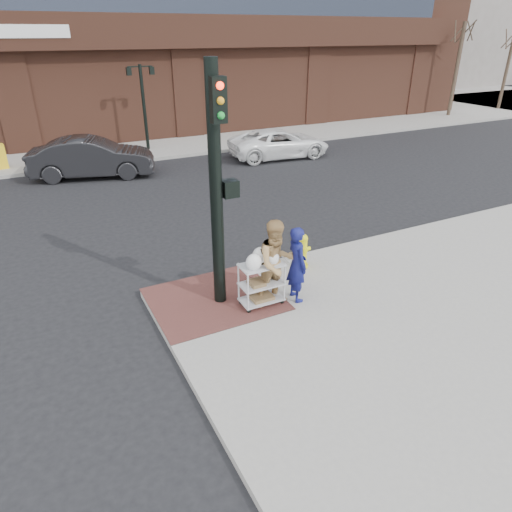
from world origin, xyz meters
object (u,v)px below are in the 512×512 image
utility_cart (262,280)px  pedestrian_tan (277,263)px  woman_blue (297,264)px  traffic_signal_pole (217,184)px  sedan_dark (92,158)px  fire_hydrant (303,250)px  minivan_white (279,143)px  lamp_post (143,98)px

utility_cart → pedestrian_tan: bearing=-19.0°
woman_blue → pedestrian_tan: size_ratio=0.89×
traffic_signal_pole → woman_blue: 2.46m
woman_blue → sedan_dark: bearing=15.1°
traffic_signal_pole → pedestrian_tan: size_ratio=2.57×
woman_blue → fire_hydrant: size_ratio=1.91×
minivan_white → fire_hydrant: size_ratio=5.40×
minivan_white → utility_cart: (-7.14, -11.68, 0.07)m
minivan_white → pedestrian_tan: bearing=155.6°
traffic_signal_pole → pedestrian_tan: 2.09m
lamp_post → traffic_signal_pole: traffic_signal_pole is taller
woman_blue → lamp_post: bearing=1.3°
sedan_dark → fire_hydrant: bearing=-147.9°
traffic_signal_pole → minivan_white: traffic_signal_pole is taller
lamp_post → utility_cart: size_ratio=3.05×
traffic_signal_pole → utility_cart: bearing=-35.7°
utility_cart → fire_hydrant: utility_cart is taller
sedan_dark → lamp_post: bearing=-27.4°
woman_blue → fire_hydrant: bearing=-33.0°
sedan_dark → pedestrian_tan: bearing=-155.7°
woman_blue → sedan_dark: size_ratio=0.34×
sedan_dark → utility_cart: 12.41m
sedan_dark → fire_hydrant: sedan_dark is taller
woman_blue → fire_hydrant: (0.95, 1.23, -0.40)m
lamp_post → traffic_signal_pole: (-2.48, -15.23, 0.21)m
traffic_signal_pole → utility_cart: 2.27m
pedestrian_tan → fire_hydrant: 1.92m
fire_hydrant → traffic_signal_pole: bearing=-167.3°
woman_blue → minivan_white: size_ratio=0.35×
woman_blue → sedan_dark: (-2.28, 12.47, -0.19)m
lamp_post → utility_cart: (-1.75, -15.75, -1.87)m
traffic_signal_pole → fire_hydrant: traffic_signal_pole is taller
sedan_dark → minivan_white: sedan_dark is taller
traffic_signal_pole → fire_hydrant: 3.36m
pedestrian_tan → sedan_dark: size_ratio=0.39×
minivan_white → lamp_post: bearing=58.6°
traffic_signal_pole → pedestrian_tan: (1.03, -0.63, -1.71)m
sedan_dark → minivan_white: bearing=-78.2°
lamp_post → minivan_white: (5.38, -4.07, -1.94)m
minivan_white → fire_hydrant: (-5.40, -10.61, -0.07)m
utility_cart → fire_hydrant: size_ratio=1.45×
woman_blue → traffic_signal_pole: bearing=70.8°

